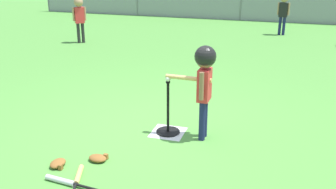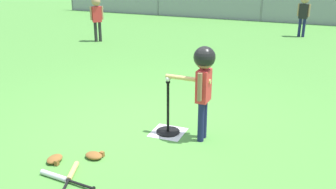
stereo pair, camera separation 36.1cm
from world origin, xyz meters
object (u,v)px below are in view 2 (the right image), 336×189
(batter_child, at_px, (203,75))
(spare_bat_silver, at_px, (59,177))
(fielder_deep_left, at_px, (97,13))
(fielder_near_right, at_px, (304,10))
(spare_bat_wood, at_px, (71,175))
(batting_tee, at_px, (168,124))
(baseball_on_tee, at_px, (168,79))
(glove_near_bats, at_px, (94,155))
(glove_by_plate, at_px, (55,159))

(batter_child, xyz_separation_m, spare_bat_silver, (-1.13, -1.50, -0.85))
(fielder_deep_left, bearing_deg, spare_bat_silver, -62.16)
(fielder_near_right, relative_size, spare_bat_silver, 1.66)
(fielder_deep_left, bearing_deg, spare_bat_wood, -61.19)
(batter_child, relative_size, spare_bat_silver, 1.73)
(batting_tee, xyz_separation_m, fielder_near_right, (1.24, 7.44, 0.65))
(baseball_on_tee, xyz_separation_m, fielder_deep_left, (-3.93, 4.69, 0.01))
(baseball_on_tee, relative_size, fielder_near_right, 0.06)
(baseball_on_tee, xyz_separation_m, spare_bat_silver, (-0.65, -1.52, -0.74))
(fielder_near_right, bearing_deg, spare_bat_silver, -101.92)
(baseball_on_tee, distance_m, fielder_near_right, 7.54)
(baseball_on_tee, xyz_separation_m, glove_near_bats, (-0.56, -0.97, -0.73))
(batter_child, relative_size, glove_near_bats, 5.23)
(fielder_near_right, bearing_deg, spare_bat_wood, -101.52)
(spare_bat_wood, bearing_deg, baseball_on_tee, 68.24)
(spare_bat_wood, distance_m, glove_by_plate, 0.42)
(batting_tee, distance_m, glove_near_bats, 1.12)
(baseball_on_tee, relative_size, spare_bat_silver, 0.10)
(baseball_on_tee, xyz_separation_m, spare_bat_wood, (-0.57, -1.42, -0.74))
(glove_by_plate, distance_m, glove_near_bats, 0.45)
(spare_bat_wood, bearing_deg, fielder_deep_left, 118.81)
(glove_near_bats, bearing_deg, fielder_near_right, 77.95)
(batter_child, bearing_deg, glove_near_bats, -137.23)
(batter_child, relative_size, spare_bat_wood, 1.85)
(batting_tee, bearing_deg, spare_bat_wood, -111.76)
(fielder_deep_left, relative_size, fielder_near_right, 1.01)
(fielder_deep_left, xyz_separation_m, glove_near_bats, (3.38, -5.66, -0.74))
(fielder_near_right, bearing_deg, glove_near_bats, -102.05)
(batting_tee, height_order, glove_by_plate, batting_tee)
(spare_bat_wood, bearing_deg, batter_child, 53.42)
(batter_child, bearing_deg, spare_bat_silver, -126.94)
(batting_tee, relative_size, fielder_deep_left, 0.60)
(batting_tee, distance_m, fielder_near_right, 7.57)
(baseball_on_tee, xyz_separation_m, glove_by_plate, (-0.94, -1.22, -0.73))
(batter_child, xyz_separation_m, fielder_near_right, (0.76, 7.45, -0.11))
(fielder_near_right, relative_size, glove_by_plate, 5.29)
(batter_child, distance_m, glove_by_plate, 2.04)
(fielder_deep_left, relative_size, glove_by_plate, 5.36)
(glove_by_plate, bearing_deg, fielder_deep_left, 116.88)
(batting_tee, distance_m, batter_child, 0.90)
(baseball_on_tee, relative_size, batter_child, 0.06)
(fielder_deep_left, xyz_separation_m, spare_bat_wood, (3.36, -6.12, -0.75))
(fielder_deep_left, height_order, glove_near_bats, fielder_deep_left)
(fielder_near_right, distance_m, spare_bat_silver, 9.18)
(fielder_deep_left, xyz_separation_m, glove_by_plate, (3.00, -5.91, -0.74))
(spare_bat_silver, height_order, glove_by_plate, glove_by_plate)
(baseball_on_tee, bearing_deg, batter_child, -1.88)
(batting_tee, height_order, glove_near_bats, batting_tee)
(spare_bat_wood, xyz_separation_m, glove_by_plate, (-0.37, 0.21, 0.01))
(glove_near_bats, bearing_deg, batting_tee, 60.19)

